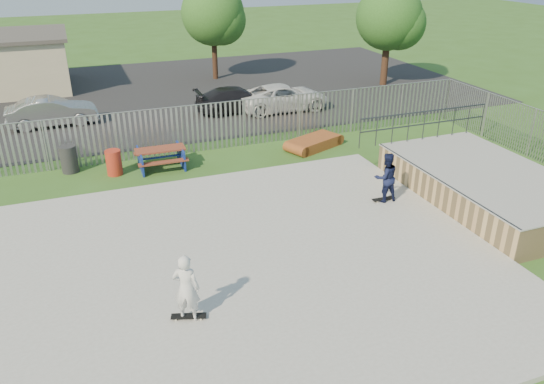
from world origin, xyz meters
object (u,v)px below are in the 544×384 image
object	(u,v)px
trash_bin_red	(114,163)
tree_right	(389,17)
skater_white	(186,288)
car_dark	(237,99)
funbox	(314,143)
car_white	(284,97)
car_silver	(52,112)
tree_mid	(213,14)
picnic_table	(161,158)
trash_bin_grey	(69,159)
skater_navy	(386,177)

from	to	relation	value
trash_bin_red	tree_right	distance (m)	19.15
trash_bin_red	tree_right	xyz separation A→B (m)	(16.83, 8.43, 3.50)
tree_right	skater_white	world-z (taller)	tree_right
car_dark	trash_bin_red	bearing A→B (deg)	132.92
funbox	car_white	world-z (taller)	car_white
car_silver	skater_white	distance (m)	16.79
tree_mid	picnic_table	bearing A→B (deg)	-113.46
trash_bin_grey	picnic_table	bearing A→B (deg)	-13.93
picnic_table	tree_mid	size ratio (longest dim) A/B	0.32
tree_mid	skater_white	world-z (taller)	tree_mid
car_silver	tree_mid	world-z (taller)	tree_mid
trash_bin_grey	car_dark	size ratio (longest dim) A/B	0.24
funbox	trash_bin_red	distance (m)	8.20
car_white	skater_navy	distance (m)	11.43
car_silver	picnic_table	bearing A→B (deg)	-153.33
skater_navy	skater_white	distance (m)	8.29
car_dark	tree_right	xyz separation A→B (m)	(10.06, 2.27, 3.33)
funbox	skater_white	size ratio (longest dim) A/B	1.48
car_silver	car_white	xyz separation A→B (m)	(11.21, -1.47, -0.02)
trash_bin_grey	skater_navy	bearing A→B (deg)	-34.59
trash_bin_red	car_silver	world-z (taller)	car_silver
car_white	car_dark	bearing A→B (deg)	76.49
car_white	tree_right	world-z (taller)	tree_right
trash_bin_red	car_dark	size ratio (longest dim) A/B	0.22
funbox	trash_bin_red	bearing A→B (deg)	156.93
funbox	skater_white	bearing A→B (deg)	-151.18
car_white	tree_right	xyz separation A→B (m)	(7.72, 2.85, 3.30)
picnic_table	tree_mid	bearing A→B (deg)	66.98
car_silver	car_dark	xyz separation A→B (m)	(8.86, -0.89, -0.05)
tree_right	funbox	bearing A→B (deg)	-135.40
funbox	car_silver	world-z (taller)	car_silver
funbox	trash_bin_red	world-z (taller)	trash_bin_red
picnic_table	skater_white	size ratio (longest dim) A/B	1.13
funbox	car_silver	size ratio (longest dim) A/B	0.60
funbox	skater_navy	size ratio (longest dim) A/B	1.48
skater_navy	car_dark	bearing A→B (deg)	-82.43
car_dark	tree_mid	size ratio (longest dim) A/B	0.73
trash_bin_grey	tree_right	world-z (taller)	tree_right
picnic_table	car_silver	xyz separation A→B (m)	(-3.85, 7.02, 0.29)
car_dark	car_silver	bearing A→B (deg)	84.82
picnic_table	car_dark	distance (m)	7.92
car_white	tree_right	bearing A→B (deg)	-69.32
trash_bin_grey	car_white	world-z (taller)	car_white
skater_white	skater_navy	bearing A→B (deg)	-125.82
skater_navy	skater_white	bearing A→B (deg)	27.80
picnic_table	skater_navy	xyz separation A→B (m)	(6.33, -5.83, 0.58)
car_silver	skater_navy	distance (m)	16.40
car_white	trash_bin_red	bearing A→B (deg)	121.95
trash_bin_grey	tree_right	xyz separation A→B (m)	(18.39, 7.58, 3.46)
trash_bin_grey	car_silver	bearing A→B (deg)	95.00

